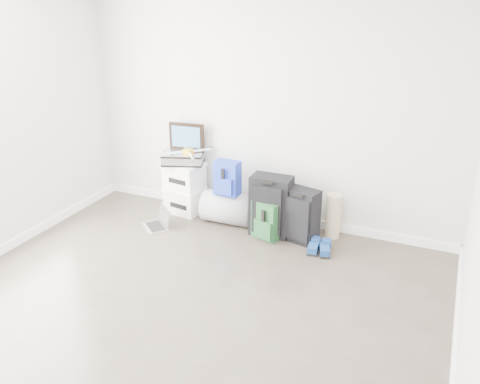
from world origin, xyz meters
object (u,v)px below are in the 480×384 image
at_px(carry_on, 300,216).
at_px(laptop, 159,222).
at_px(large_suitcase, 271,206).
at_px(duffel_bag, 228,208).
at_px(boxes_stack, 185,187).
at_px(briefcase, 183,158).

bearing_deg(carry_on, laptop, -154.12).
relative_size(large_suitcase, carry_on, 1.15).
bearing_deg(duffel_bag, carry_on, -7.82).
bearing_deg(large_suitcase, laptop, -165.45).
bearing_deg(boxes_stack, carry_on, 1.87).
height_order(large_suitcase, laptop, large_suitcase).
bearing_deg(boxes_stack, large_suitcase, 0.75).
distance_m(carry_on, laptop, 1.68).
bearing_deg(duffel_bag, large_suitcase, -9.99).
distance_m(duffel_bag, laptop, 0.84).
bearing_deg(large_suitcase, boxes_stack, 171.35).
relative_size(boxes_stack, large_suitcase, 0.92).
bearing_deg(carry_on, briefcase, -172.38).
height_order(duffel_bag, large_suitcase, large_suitcase).
height_order(duffel_bag, carry_on, carry_on).
xyz_separation_m(duffel_bag, large_suitcase, (0.57, -0.08, 0.16)).
height_order(briefcase, laptop, briefcase).
bearing_deg(briefcase, duffel_bag, -26.59).
bearing_deg(carry_on, duffel_bag, -172.08).
relative_size(carry_on, laptop, 1.48).
relative_size(duffel_bag, carry_on, 1.00).
distance_m(briefcase, large_suitcase, 1.26).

